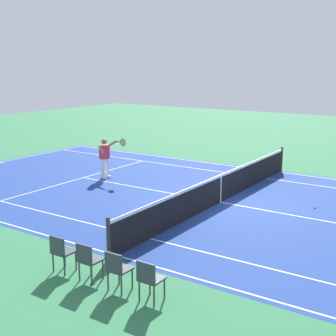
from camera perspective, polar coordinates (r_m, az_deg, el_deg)
The scene contains 10 objects.
ground_plane at distance 16.16m, azimuth 6.38°, elevation -4.17°, with size 60.00×60.00×0.00m, color #2D7247.
court_slab at distance 16.16m, azimuth 6.38°, elevation -4.17°, with size 24.20×11.40×0.00m, color navy.
court_line_markings at distance 16.16m, azimuth 6.39°, elevation -4.16°, with size 23.85×11.05×0.01m.
tennis_net at distance 16.02m, azimuth 6.43°, elevation -2.49°, with size 0.10×11.70×1.08m.
tennis_player_near at distance 19.41m, azimuth -7.67°, elevation 1.45°, with size 1.13×0.77×1.70m.
tennis_ball at distance 16.12m, azimuth 17.49°, elevation -4.61°, with size 0.07×0.07×0.07m, color #CCE01E.
spectator_chair_0 at distance 9.46m, azimuth -2.29°, elevation -13.22°, with size 0.44×0.44×0.88m.
spectator_chair_1 at distance 9.92m, azimuth -6.21°, elevation -12.01°, with size 0.44×0.44×0.88m.
spectator_chair_2 at distance 10.43m, azimuth -9.73°, elevation -10.87°, with size 0.44×0.44×0.88m.
spectator_chair_3 at distance 10.97m, azimuth -12.89°, elevation -9.80°, with size 0.44×0.44×0.88m.
Camera 1 is at (-7.05, 13.78, 4.63)m, focal length 49.97 mm.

